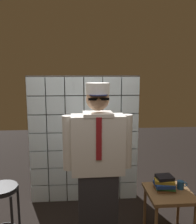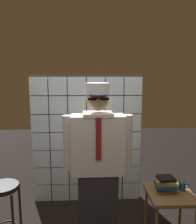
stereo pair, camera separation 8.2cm
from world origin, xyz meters
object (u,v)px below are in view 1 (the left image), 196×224
object	(u,v)px
bar_stool	(2,203)
side_table	(169,198)
standing_person	(98,166)
book_stack	(164,184)
coffee_mug	(181,185)

from	to	relation	value
bar_stool	side_table	bearing A→B (deg)	1.67
standing_person	side_table	distance (m)	0.98
standing_person	bar_stool	bearing A→B (deg)	176.16
bar_stool	standing_person	bearing A→B (deg)	-2.94
bar_stool	book_stack	bearing A→B (deg)	2.85
side_table	coffee_mug	size ratio (longest dim) A/B	4.53
coffee_mug	book_stack	bearing A→B (deg)	-173.59
standing_person	side_table	xyz separation A→B (m)	(0.85, 0.11, -0.47)
coffee_mug	standing_person	bearing A→B (deg)	-170.53
bar_stool	book_stack	distance (m)	1.84
standing_person	book_stack	size ratio (longest dim) A/B	7.18
standing_person	book_stack	bearing A→B (deg)	9.36
bar_stool	coffee_mug	size ratio (longest dim) A/B	5.86
side_table	book_stack	world-z (taller)	book_stack
book_stack	coffee_mug	size ratio (longest dim) A/B	2.04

